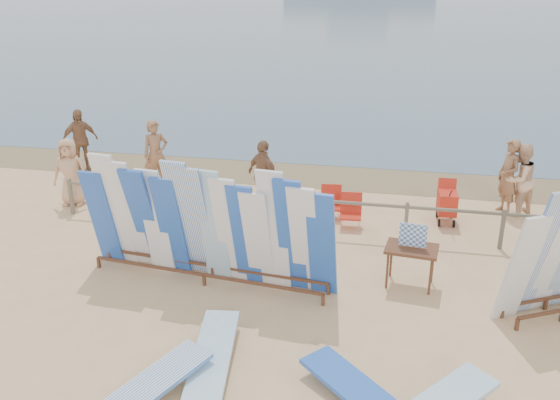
% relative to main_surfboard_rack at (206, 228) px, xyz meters
% --- Properties ---
extents(ground, '(160.00, 160.00, 0.00)m').
position_rel_main_surfboard_rack_xyz_m(ground, '(1.70, -0.42, -1.11)').
color(ground, '#DAB17E').
rests_on(ground, ground).
extents(wet_sand_strip, '(40.00, 2.60, 0.01)m').
position_rel_main_surfboard_rack_xyz_m(wet_sand_strip, '(1.70, 6.78, -1.11)').
color(wet_sand_strip, olive).
rests_on(wet_sand_strip, ground).
extents(fence, '(12.08, 0.08, 0.90)m').
position_rel_main_surfboard_rack_xyz_m(fence, '(1.70, 2.58, -0.48)').
color(fence, '#706754').
rests_on(fence, ground).
extents(main_surfboard_rack, '(5.00, 1.20, 2.47)m').
position_rel_main_surfboard_rack_xyz_m(main_surfboard_rack, '(0.00, 0.00, 0.00)').
color(main_surfboard_rack, brown).
rests_on(main_surfboard_rack, ground).
extents(vendor_table, '(1.02, 0.78, 1.26)m').
position_rel_main_surfboard_rack_xyz_m(vendor_table, '(3.78, 0.58, -0.69)').
color(vendor_table, brown).
rests_on(vendor_table, ground).
extents(flat_board_a, '(0.92, 2.75, 0.30)m').
position_rel_main_surfboard_rack_xyz_m(flat_board_a, '(0.91, -2.78, -1.11)').
color(flat_board_a, '#88BADA').
rests_on(flat_board_a, ground).
extents(beach_chair_left, '(0.52, 0.54, 0.79)m').
position_rel_main_surfboard_rack_xyz_m(beach_chair_left, '(2.45, 3.09, -0.88)').
color(beach_chair_left, red).
rests_on(beach_chair_left, ground).
extents(beach_chair_right, '(0.53, 0.55, 0.78)m').
position_rel_main_surfboard_rack_xyz_m(beach_chair_right, '(1.93, 3.56, -0.88)').
color(beach_chair_right, red).
rests_on(beach_chair_right, ground).
extents(stroller, '(0.53, 0.74, 1.00)m').
position_rel_main_surfboard_rack_xyz_m(stroller, '(4.63, 3.84, -0.71)').
color(stroller, red).
rests_on(stroller, ground).
extents(beachgoer_4, '(1.10, 0.96, 1.76)m').
position_rel_main_surfboard_rack_xyz_m(beachgoer_4, '(0.23, 3.81, -0.23)').
color(beachgoer_4, '#8C6042').
rests_on(beachgoer_4, ground).
extents(beachgoer_1, '(0.77, 0.71, 1.88)m').
position_rel_main_surfboard_rack_xyz_m(beachgoer_1, '(-2.97, 4.76, -0.17)').
color(beachgoer_1, '#8C6042').
rests_on(beachgoer_1, ground).
extents(beachgoer_8, '(0.92, 0.88, 1.77)m').
position_rel_main_surfboard_rack_xyz_m(beachgoer_8, '(6.33, 4.68, -0.22)').
color(beachgoer_8, beige).
rests_on(beachgoer_8, ground).
extents(beachgoer_7, '(0.59, 0.77, 1.86)m').
position_rel_main_surfboard_rack_xyz_m(beachgoer_7, '(6.08, 4.72, -0.18)').
color(beachgoer_7, '#8C6042').
rests_on(beachgoer_7, ground).
extents(beachgoer_extra_1, '(1.06, 1.12, 1.84)m').
position_rel_main_surfboard_rack_xyz_m(beachgoer_extra_1, '(-5.76, 5.75, -0.19)').
color(beachgoer_extra_1, '#8C6042').
rests_on(beachgoer_extra_1, ground).
extents(beachgoer_0, '(0.91, 0.58, 1.72)m').
position_rel_main_surfboard_rack_xyz_m(beachgoer_0, '(-4.61, 3.18, -0.25)').
color(beachgoer_0, tan).
rests_on(beachgoer_0, ground).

